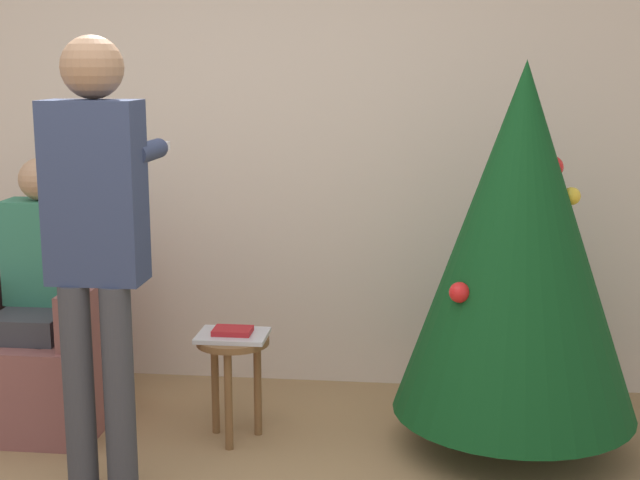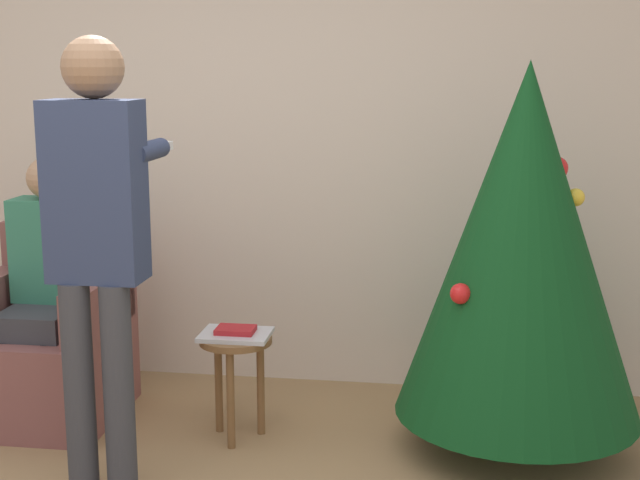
# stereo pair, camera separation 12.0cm
# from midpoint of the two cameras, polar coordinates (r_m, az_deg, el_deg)

# --- Properties ---
(wall_back) EXTENTS (8.00, 0.06, 2.70)m
(wall_back) POSITION_cam_midpoint_polar(r_m,az_deg,el_deg) (4.75, -5.90, 6.87)
(wall_back) COLOR beige
(wall_back) RESTS_ON ground_plane
(christmas_tree) EXTENTS (1.07, 1.07, 1.72)m
(christmas_tree) POSITION_cam_midpoint_polar(r_m,az_deg,el_deg) (3.92, 11.78, -0.08)
(christmas_tree) COLOR brown
(christmas_tree) RESTS_ON ground_plane
(armchair) EXTENTS (0.65, 0.71, 0.93)m
(armchair) POSITION_cam_midpoint_polar(r_m,az_deg,el_deg) (4.56, -17.90, -6.77)
(armchair) COLOR brown
(armchair) RESTS_ON ground_plane
(person_seated) EXTENTS (0.36, 0.46, 1.27)m
(person_seated) POSITION_cam_midpoint_polar(r_m,az_deg,el_deg) (4.44, -18.29, -2.44)
(person_seated) COLOR #38383D
(person_seated) RESTS_ON ground_plane
(person_standing) EXTENTS (0.39, 0.57, 1.81)m
(person_standing) POSITION_cam_midpoint_polar(r_m,az_deg,el_deg) (3.52, -15.08, 0.67)
(person_standing) COLOR #38383D
(person_standing) RESTS_ON ground_plane
(side_stool) EXTENTS (0.33, 0.33, 0.49)m
(side_stool) POSITION_cam_midpoint_polar(r_m,az_deg,el_deg) (4.11, -6.42, -7.57)
(side_stool) COLOR brown
(side_stool) RESTS_ON ground_plane
(laptop) EXTENTS (0.31, 0.24, 0.02)m
(laptop) POSITION_cam_midpoint_polar(r_m,az_deg,el_deg) (4.08, -6.46, -6.10)
(laptop) COLOR silver
(laptop) RESTS_ON side_stool
(book) EXTENTS (0.17, 0.13, 0.02)m
(book) POSITION_cam_midpoint_polar(r_m,az_deg,el_deg) (4.07, -6.46, -5.80)
(book) COLOR #B21E23
(book) RESTS_ON laptop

